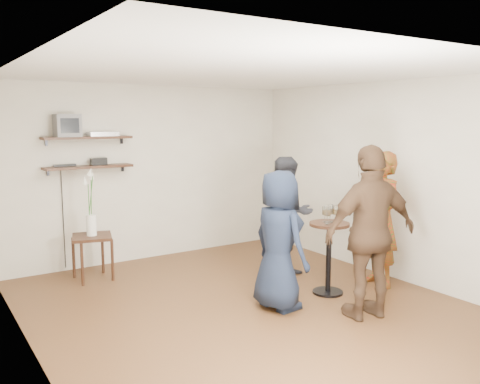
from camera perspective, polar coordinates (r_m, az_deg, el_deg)
name	(u,v)px	position (r m, az deg, el deg)	size (l,w,h in m)	color
room	(245,193)	(5.58, 0.53, -0.10)	(4.58, 5.08, 2.68)	#402814
shelf_upper	(87,138)	(7.27, -16.76, 5.86)	(1.20, 0.25, 0.04)	black
shelf_lower	(89,167)	(7.30, -16.63, 2.72)	(1.20, 0.25, 0.04)	black
crt_monitor	(67,125)	(7.19, -18.86, 7.08)	(0.32, 0.30, 0.30)	#59595B
dvd_deck	(103,134)	(7.33, -15.18, 6.31)	(0.40, 0.24, 0.06)	silver
radio	(99,161)	(7.33, -15.59, 3.32)	(0.22, 0.10, 0.10)	black
power_strip	(65,165)	(7.26, -19.08, 2.84)	(0.30, 0.05, 0.03)	black
side_table	(92,243)	(6.98, -16.27, -5.48)	(0.61, 0.61, 0.59)	black
vase_lilies	(91,214)	(6.89, -16.40, -2.39)	(0.19, 0.19, 0.90)	white
drinks_table	(329,248)	(6.24, 9.94, -6.23)	(0.48, 0.48, 0.88)	black
wine_glass_fl	(327,211)	(6.06, 9.79, -2.17)	(0.07, 0.07, 0.22)	silver
wine_glass_fr	(336,211)	(6.18, 10.74, -2.10)	(0.07, 0.07, 0.21)	silver
wine_glass_bl	(325,211)	(6.18, 9.51, -2.16)	(0.06, 0.06, 0.19)	silver
wine_glass_br	(330,210)	(6.17, 10.11, -2.02)	(0.07, 0.07, 0.22)	silver
person_plaid	(381,219)	(6.63, 15.55, -2.96)	(0.62, 0.41, 1.71)	red
person_dark	(288,217)	(6.78, 5.41, -2.85)	(0.79, 0.61, 1.62)	black
person_navy	(279,240)	(5.64, 4.40, -5.43)	(0.76, 0.49, 1.56)	black
person_brown	(371,233)	(5.51, 14.47, -4.44)	(1.08, 0.45, 1.85)	#412B1B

